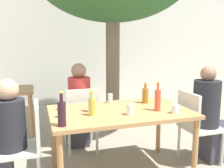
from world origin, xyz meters
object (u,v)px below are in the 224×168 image
object	(u,v)px
patio_chair_1	(195,123)
person_seated_1	(211,119)
amber_bottle_1	(145,95)
drinking_glass_4	(62,112)
drinking_glass_0	(110,98)
wine_bottle_4	(62,113)
water_bottle_2	(91,103)
drinking_glass_1	(175,109)
drinking_glass_2	(61,106)
person_seated_2	(79,110)
drinking_glass_3	(130,109)
patio_chair_2	(82,116)
oil_cruet_3	(92,106)
soda_bottle_0	(158,99)
patio_chair_0	(27,142)
dining_table_front	(120,117)
person_seated_0	(1,145)

from	to	relation	value
patio_chair_1	person_seated_1	distance (m)	0.24
amber_bottle_1	drinking_glass_4	world-z (taller)	amber_bottle_1
patio_chair_1	drinking_glass_0	xyz separation A→B (m)	(-1.01, 0.36, 0.31)
amber_bottle_1	wine_bottle_4	distance (m)	1.23
water_bottle_2	drinking_glass_1	world-z (taller)	water_bottle_2
drinking_glass_2	drinking_glass_4	distance (m)	0.29
drinking_glass_0	drinking_glass_4	distance (m)	0.78
person_seated_2	drinking_glass_3	bearing A→B (deg)	106.94
person_seated_2	amber_bottle_1	world-z (taller)	person_seated_2
drinking_glass_2	drinking_glass_3	size ratio (longest dim) A/B	0.83
patio_chair_2	person_seated_1	xyz separation A→B (m)	(1.55, -0.71, 0.02)
oil_cruet_3	wine_bottle_4	xyz separation A→B (m)	(-0.33, -0.24, 0.03)
oil_cruet_3	drinking_glass_3	bearing A→B (deg)	-14.81
amber_bottle_1	drinking_glass_4	xyz separation A→B (m)	(-1.06, -0.29, -0.05)
water_bottle_2	wine_bottle_4	world-z (taller)	wine_bottle_4
wine_bottle_4	drinking_glass_4	xyz separation A→B (m)	(0.03, 0.28, -0.07)
person_seated_1	soda_bottle_0	world-z (taller)	person_seated_1
drinking_glass_1	drinking_glass_4	xyz separation A→B (m)	(-1.18, 0.22, 0.00)
person_seated_1	drinking_glass_1	size ratio (longest dim) A/B	13.03
patio_chair_0	person_seated_1	size ratio (longest dim) A/B	0.74
drinking_glass_0	drinking_glass_3	xyz separation A→B (m)	(0.05, -0.56, 0.00)
person_seated_2	drinking_glass_4	bearing A→B (deg)	71.47
patio_chair_2	soda_bottle_0	size ratio (longest dim) A/B	2.82
dining_table_front	drinking_glass_1	distance (m)	0.61
soda_bottle_0	water_bottle_2	distance (m)	0.74
person_seated_1	drinking_glass_3	world-z (taller)	person_seated_1
person_seated_1	water_bottle_2	distance (m)	1.60
person_seated_1	drinking_glass_2	size ratio (longest dim) A/B	12.58
patio_chair_1	person_seated_1	bearing A→B (deg)	-90.00
person_seated_2	wine_bottle_4	size ratio (longest dim) A/B	3.90
patio_chair_1	person_seated_2	xyz separation A→B (m)	(-1.32, 0.94, 0.02)
patio_chair_2	person_seated_2	size ratio (longest dim) A/B	0.74
patio_chair_0	person_seated_1	distance (m)	2.25
water_bottle_2	drinking_glass_3	world-z (taller)	water_bottle_2
patio_chair_1	person_seated_2	bearing A→B (deg)	54.37
wine_bottle_4	drinking_glass_3	distance (m)	0.74
water_bottle_2	patio_chair_1	bearing A→B (deg)	-1.49
person_seated_0	drinking_glass_4	world-z (taller)	person_seated_0
patio_chair_1	person_seated_1	world-z (taller)	person_seated_1
person_seated_0	person_seated_1	distance (m)	2.49
patio_chair_0	drinking_glass_4	distance (m)	0.47
person_seated_1	person_seated_2	world-z (taller)	person_seated_2
person_seated_0	person_seated_2	bearing A→B (deg)	135.12
patio_chair_2	drinking_glass_4	xyz separation A→B (m)	(-0.34, -0.78, 0.30)
patio_chair_0	drinking_glass_1	distance (m)	1.59
person_seated_2	soda_bottle_0	xyz separation A→B (m)	(0.70, -1.09, 0.35)
dining_table_front	soda_bottle_0	world-z (taller)	soda_bottle_0
person_seated_0	oil_cruet_3	world-z (taller)	person_seated_0
amber_bottle_1	wine_bottle_4	world-z (taller)	wine_bottle_4
wine_bottle_4	drinking_glass_3	bearing A→B (deg)	11.22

